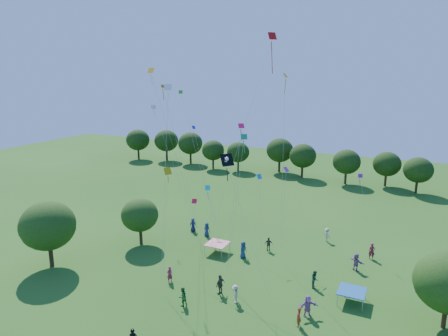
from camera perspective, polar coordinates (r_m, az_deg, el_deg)
The scene contains 36 objects.
near_tree_west at distance 42.99m, azimuth -23.87°, elevation -7.55°, with size 5.34×5.34×6.71m.
near_tree_north at distance 45.64m, azimuth -11.94°, elevation -6.58°, with size 4.12×4.12×5.31m.
treeline at distance 74.26m, azimuth 12.74°, elevation 1.62°, with size 88.01×8.77×6.77m.
tent_red_stripe at distance 43.45m, azimuth -0.96°, elevation -10.77°, with size 2.20×2.20×1.10m.
tent_blue at distance 36.54m, azimuth 17.81°, elevation -16.42°, with size 2.20×2.20×1.10m.
crowd_person_0 at distance 42.47m, azimuth 2.75°, elevation -11.57°, with size 0.89×0.48×1.80m, color navy.
crowd_person_1 at distance 38.38m, azimuth -7.78°, elevation -14.80°, with size 0.57×0.37×1.53m, color #991B42.
crowd_person_2 at distance 34.85m, azimuth -5.95°, elevation -17.78°, with size 0.81×0.44×1.63m, color #2B652C.
crowd_person_3 at distance 35.02m, azimuth 1.63°, elevation -17.56°, with size 1.05×0.47×1.61m, color #B7AD92.
crowd_person_4 at distance 36.15m, azimuth -0.53°, elevation -16.29°, with size 1.07×0.49×1.82m, color #433E35.
crowd_person_5 at distance 34.02m, azimuth 11.88°, elevation -18.72°, with size 1.66×0.59×1.78m, color #9E5FA3.
crowd_person_6 at distance 49.14m, azimuth -4.44°, elevation -8.11°, with size 0.83×0.45×1.68m, color #1D1B50.
crowd_person_7 at distance 32.82m, azimuth 10.60°, elevation -20.18°, with size 0.59×0.38×1.58m, color #A12F1D.
crowd_person_8 at distance 38.07m, azimuth 12.85°, elevation -15.20°, with size 0.80×0.43×1.62m, color #214E35.
crowd_person_9 at distance 47.77m, azimuth 14.51°, elevation -9.22°, with size 1.04×0.47×1.60m, color beige.
crowd_person_10 at distance 44.27m, azimuth 6.40°, elevation -10.76°, with size 0.90×0.41×1.53m, color #3F3833.
crowd_person_11 at distance 42.00m, azimuth 18.36°, elevation -12.62°, with size 1.64×0.59×1.76m, color #995C9E.
crowd_person_12 at distance 47.70m, azimuth -2.47°, elevation -8.77°, with size 0.82×0.44×1.67m, color navy.
crowd_person_13 at distance 44.84m, azimuth 20.36°, elevation -11.09°, with size 0.65×0.42×1.73m, color maroon.
pirate_kite at distance 32.83m, azimuth 0.54°, elevation 0.75°, with size 5.29×2.55×11.01m.
red_high_kite at distance 38.58m, azimuth 5.34°, elevation 13.05°, with size 3.80×9.24×21.29m.
small_kite_0 at distance 35.20m, azimuth 2.05°, elevation 1.63°, with size 0.86×2.08×13.24m.
small_kite_1 at distance 42.46m, azimuth -7.09°, elevation 4.93°, with size 1.67×4.40×16.40m.
small_kite_2 at distance 41.77m, azimuth -8.94°, elevation 8.61°, with size 2.75×4.83×18.03m.
small_kite_3 at distance 34.84m, azimuth 2.45°, elevation 0.78°, with size 1.32×1.50×12.39m.
small_kite_4 at distance 51.36m, azimuth -3.62°, elevation 2.68°, with size 5.93×5.09×10.83m.
small_kite_5 at distance 44.63m, azimuth 19.10°, elevation -2.66°, with size 2.08×1.79×7.13m.
small_kite_6 at distance 49.35m, azimuth -8.94°, elevation 5.34°, with size 7.60×3.19×13.70m.
small_kite_7 at distance 46.14m, azimuth -2.25°, elevation -3.43°, with size 0.79×1.52×4.96m.
small_kite_8 at distance 44.06m, azimuth -4.24°, elevation -5.14°, with size 1.63×2.72×4.18m.
small_kite_9 at distance 35.42m, azimuth -8.12°, elevation -2.31°, with size 0.70×2.25×9.45m.
small_kite_10 at distance 37.57m, azimuth 8.57°, elevation 6.61°, with size 0.37×0.92×17.51m.
small_kite_11 at distance 50.65m, azimuth -5.00°, elevation 6.05°, with size 7.30×4.67×15.39m.
small_kite_12 at distance 41.92m, azimuth 5.09°, elevation -2.71°, with size 1.75×3.40×7.17m.
small_kite_13 at distance 41.55m, azimuth 8.80°, elevation -1.64°, with size 0.82×2.74×8.09m.
small_kite_14 at distance 37.46m, azimuth -8.15°, elevation 6.85°, with size 2.80×6.02×16.53m.
Camera 1 is at (14.21, -15.59, 18.81)m, focal length 32.00 mm.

